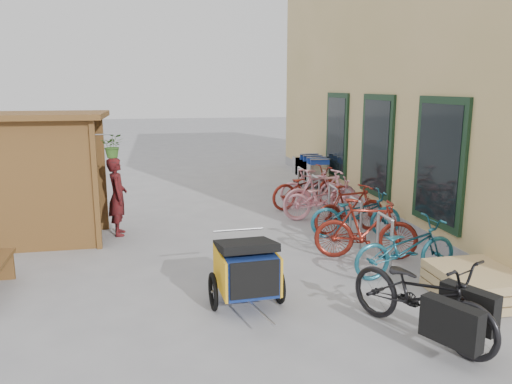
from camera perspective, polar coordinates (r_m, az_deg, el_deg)
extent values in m
plane|color=#959497|center=(7.75, -1.52, -9.68)|extent=(80.00, 80.00, 0.00)
cube|color=#D4B47A|center=(13.93, 23.10, 13.67)|extent=(6.00, 13.00, 7.00)
cube|color=#959497|center=(12.83, 10.99, -0.45)|extent=(0.18, 13.00, 0.30)
cube|color=black|center=(9.01, 20.21, 3.20)|extent=(0.06, 1.50, 2.20)
cube|color=black|center=(8.99, 20.05, 3.19)|extent=(0.02, 1.25, 1.95)
cube|color=black|center=(11.20, 13.63, 5.17)|extent=(0.06, 1.50, 2.20)
cube|color=black|center=(11.18, 13.49, 5.17)|extent=(0.02, 1.25, 1.95)
cube|color=black|center=(13.50, 9.21, 6.45)|extent=(0.06, 1.50, 2.20)
cube|color=black|center=(13.49, 9.09, 6.45)|extent=(0.02, 1.25, 1.95)
cube|color=brown|center=(9.19, -17.85, 0.67)|extent=(0.09, 0.09, 2.30)
cube|color=brown|center=(10.80, -26.58, 1.59)|extent=(0.09, 0.09, 2.30)
cube|color=brown|center=(10.46, -17.05, 2.03)|extent=(0.09, 0.09, 2.30)
cube|color=brown|center=(9.37, -23.29, 0.47)|extent=(1.80, 0.05, 2.30)
cube|color=brown|center=(10.56, -21.92, 1.78)|extent=(1.80, 0.05, 2.30)
cube|color=brown|center=(9.83, -23.13, 8.05)|extent=(2.15, 1.65, 0.10)
cube|color=brown|center=(10.05, -23.57, -0.28)|extent=(1.30, 1.15, 0.04)
cube|color=brown|center=(9.95, -23.86, 3.10)|extent=(1.30, 1.15, 0.04)
cylinder|color=#A5A8AD|center=(9.04, -17.07, 6.31)|extent=(0.36, 0.02, 0.02)
imported|color=#335B20|center=(9.05, -16.05, 5.10)|extent=(0.38, 0.33, 0.42)
cylinder|color=#A5A8AD|center=(8.07, 15.19, -6.06)|extent=(0.05, 0.05, 0.84)
cylinder|color=#A5A8AD|center=(8.50, 13.71, -5.06)|extent=(0.05, 0.05, 0.84)
cylinder|color=#A5A8AD|center=(8.17, 14.59, -2.73)|extent=(0.05, 0.50, 0.05)
cylinder|color=#A5A8AD|center=(9.11, 11.89, -3.83)|extent=(0.05, 0.05, 0.84)
cylinder|color=#A5A8AD|center=(9.55, 10.73, -3.04)|extent=(0.05, 0.05, 0.84)
cylinder|color=#A5A8AD|center=(9.23, 11.40, -0.91)|extent=(0.05, 0.50, 0.05)
cylinder|color=#A5A8AD|center=(10.19, 9.28, -2.05)|extent=(0.05, 0.05, 0.84)
cylinder|color=#A5A8AD|center=(10.64, 8.36, -1.41)|extent=(0.05, 0.05, 0.84)
cylinder|color=#A5A8AD|center=(10.32, 8.88, 0.54)|extent=(0.05, 0.50, 0.05)
cylinder|color=#A5A8AD|center=(11.29, 7.18, -0.61)|extent=(0.05, 0.05, 0.84)
cylinder|color=#A5A8AD|center=(11.75, 6.43, -0.09)|extent=(0.05, 0.05, 0.84)
cylinder|color=#A5A8AD|center=(11.44, 6.85, 1.71)|extent=(0.05, 0.50, 0.05)
cylinder|color=#A5A8AD|center=(12.41, 5.46, 0.57)|extent=(0.05, 0.05, 0.84)
cylinder|color=#A5A8AD|center=(12.88, 4.84, 1.00)|extent=(0.05, 0.05, 0.84)
cylinder|color=#A5A8AD|center=(12.57, 5.18, 2.66)|extent=(0.05, 0.50, 0.05)
cube|color=tan|center=(7.60, 23.75, -10.60)|extent=(1.00, 1.20, 0.12)
cube|color=tan|center=(7.55, 23.84, -9.62)|extent=(1.00, 1.20, 0.12)
cube|color=tan|center=(7.51, 23.93, -8.62)|extent=(1.00, 1.20, 0.12)
cube|color=brown|center=(8.49, -27.22, -7.66)|extent=(0.40, 0.07, 0.40)
cube|color=silver|center=(13.79, 6.76, 2.34)|extent=(0.53, 0.81, 0.50)
cube|color=#193AA6|center=(13.35, 7.34, 3.46)|extent=(0.53, 0.04, 0.17)
cylinder|color=silver|center=(13.31, 7.38, 3.73)|extent=(0.56, 0.03, 0.03)
cylinder|color=black|center=(13.51, 6.29, -0.09)|extent=(0.04, 0.11, 0.11)
cube|color=silver|center=(14.10, 6.35, 2.56)|extent=(0.53, 0.81, 0.50)
cube|color=#193AA6|center=(13.67, 6.90, 3.67)|extent=(0.53, 0.04, 0.17)
cylinder|color=silver|center=(13.63, 6.94, 3.93)|extent=(0.56, 0.03, 0.03)
cylinder|color=black|center=(13.82, 5.88, 0.20)|extent=(0.04, 0.11, 0.11)
cube|color=silver|center=(14.42, 5.95, 2.77)|extent=(0.53, 0.81, 0.50)
cube|color=#193AA6|center=(13.98, 6.47, 3.87)|extent=(0.53, 0.04, 0.17)
cylinder|color=silver|center=(13.94, 6.52, 4.12)|extent=(0.56, 0.03, 0.03)
cylinder|color=black|center=(14.14, 5.49, 0.47)|extent=(0.04, 0.11, 0.11)
cube|color=silver|center=(14.74, 5.57, 2.98)|extent=(0.53, 0.81, 0.50)
cube|color=#193AA6|center=(14.30, 6.07, 4.05)|extent=(0.53, 0.04, 0.17)
cylinder|color=silver|center=(14.26, 6.11, 4.30)|extent=(0.56, 0.03, 0.03)
cylinder|color=black|center=(14.45, 5.11, 0.73)|extent=(0.04, 0.11, 0.11)
cube|color=navy|center=(6.64, -1.10, -8.82)|extent=(0.71, 0.91, 0.51)
cube|color=gold|center=(6.57, -4.13, -9.07)|extent=(0.08, 0.88, 0.51)
cube|color=gold|center=(6.72, 1.85, -8.55)|extent=(0.08, 0.88, 0.51)
cube|color=black|center=(6.21, -0.10, -10.00)|extent=(0.62, 0.07, 0.47)
cube|color=black|center=(6.58, -1.22, -6.14)|extent=(0.77, 0.88, 0.25)
torus|color=black|center=(6.66, -4.92, -11.28)|extent=(0.09, 0.51, 0.51)
torus|color=black|center=(6.85, 2.62, -10.57)|extent=(0.09, 0.51, 0.51)
cylinder|color=#B7B7BC|center=(6.08, 0.59, -13.59)|extent=(0.08, 0.75, 0.03)
cylinder|color=#B7B7BC|center=(6.95, -2.04, -4.33)|extent=(0.70, 0.07, 0.03)
imported|color=black|center=(6.15, 18.30, -11.10)|extent=(1.45, 2.04, 1.02)
cube|color=black|center=(5.72, 21.41, -13.81)|extent=(0.44, 0.66, 0.45)
cube|color=black|center=(6.16, 23.13, -12.05)|extent=(0.44, 0.66, 0.45)
cube|color=#D75814|center=(5.92, 22.34, -12.45)|extent=(0.19, 0.21, 0.12)
imported|color=maroon|center=(10.05, -15.54, -0.50)|extent=(0.40, 0.58, 1.53)
imported|color=#1F667E|center=(7.96, 16.71, -6.12)|extent=(1.78, 0.79, 0.91)
imported|color=maroon|center=(8.57, 12.48, -4.17)|extent=(1.79, 0.98, 1.04)
imported|color=#1F667E|center=(9.78, 11.35, -2.46)|extent=(1.82, 0.82, 0.92)
imported|color=maroon|center=(10.01, 10.72, -1.91)|extent=(1.70, 0.83, 0.99)
imported|color=pink|center=(10.90, 7.77, -0.83)|extent=(1.85, 0.90, 0.93)
imported|color=pink|center=(11.07, 7.44, -0.18)|extent=(1.89, 0.79, 1.10)
imported|color=maroon|center=(12.00, 5.76, 0.53)|extent=(1.99, 1.18, 0.99)
imported|color=pink|center=(12.20, 6.31, 0.52)|extent=(1.57, 0.77, 0.91)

